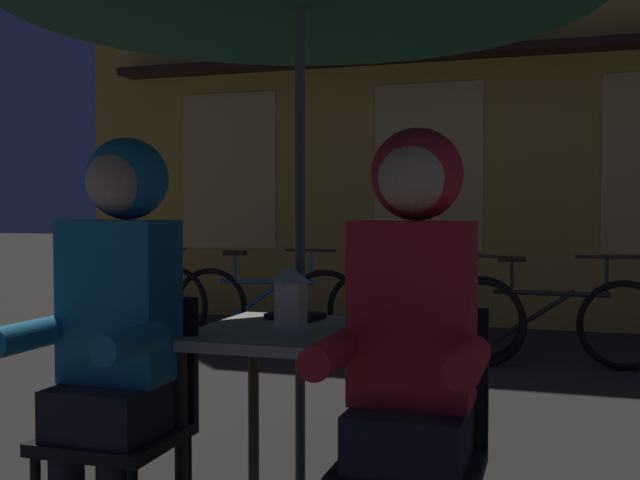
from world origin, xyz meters
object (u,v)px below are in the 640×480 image
at_px(chair_left, 126,414).
at_px(bicycle_nearest, 134,299).
at_px(person_left_hooded, 116,308).
at_px(cafe_table, 300,357).
at_px(chair_right, 415,441).
at_px(bicycle_fourth, 550,320).
at_px(bicycle_third, 420,315).
at_px(book, 295,316).
at_px(lantern, 290,298).
at_px(person_right_hooded, 411,322).
at_px(bicycle_second, 266,305).

xyz_separation_m(chair_left, bicycle_nearest, (-2.37, 3.91, -0.14)).
bearing_deg(person_left_hooded, chair_left, 90.00).
xyz_separation_m(cafe_table, person_left_hooded, (-0.48, -0.43, 0.21)).
bearing_deg(chair_right, person_left_hooded, -176.61).
height_order(bicycle_nearest, bicycle_fourth, same).
height_order(bicycle_third, book, bicycle_third).
distance_m(cafe_table, bicycle_nearest, 4.55).
bearing_deg(lantern, chair_left, -150.09).
relative_size(person_left_hooded, person_right_hooded, 1.00).
bearing_deg(chair_right, bicycle_third, 99.78).
xyz_separation_m(person_left_hooded, book, (0.38, 0.64, -0.09)).
bearing_deg(book, chair_right, -34.36).
relative_size(person_right_hooded, bicycle_second, 0.84).
relative_size(bicycle_second, book, 8.37).
bearing_deg(chair_right, bicycle_nearest, 130.37).
relative_size(bicycle_second, bicycle_fourth, 1.00).
xyz_separation_m(chair_right, bicycle_nearest, (-3.33, 3.91, -0.14)).
bearing_deg(bicycle_third, chair_right, -80.22).
xyz_separation_m(cafe_table, bicycle_nearest, (-2.85, 3.54, -0.29)).
xyz_separation_m(cafe_table, lantern, (-0.00, -0.10, 0.22)).
xyz_separation_m(person_left_hooded, person_right_hooded, (0.96, 0.00, 0.00)).
relative_size(cafe_table, lantern, 3.20).
relative_size(person_right_hooded, bicycle_fourth, 0.83).
bearing_deg(person_left_hooded, person_right_hooded, 0.00).
bearing_deg(chair_left, book, 56.74).
relative_size(lantern, bicycle_fourth, 0.14).
height_order(lantern, book, lantern).
relative_size(bicycle_nearest, bicycle_second, 0.99).
xyz_separation_m(bicycle_nearest, book, (2.75, -3.33, 0.41)).
height_order(chair_right, person_left_hooded, person_left_hooded).
height_order(chair_right, bicycle_third, chair_right).
bearing_deg(book, lantern, -62.55).
distance_m(chair_left, bicycle_third, 3.68).
relative_size(chair_right, person_left_hooded, 0.62).
xyz_separation_m(person_right_hooded, bicycle_second, (-2.00, 3.94, -0.50)).
distance_m(chair_right, bicycle_fourth, 3.71).
relative_size(bicycle_second, bicycle_third, 1.02).
relative_size(person_left_hooded, bicycle_fourth, 0.83).
relative_size(person_left_hooded, bicycle_third, 0.85).
height_order(lantern, chair_right, lantern).
bearing_deg(cafe_table, person_left_hooded, -138.43).
relative_size(chair_right, bicycle_second, 0.52).
bearing_deg(chair_right, bicycle_second, 117.31).
height_order(bicycle_third, bicycle_fourth, same).
xyz_separation_m(bicycle_nearest, bicycle_second, (1.32, -0.03, 0.00)).
distance_m(chair_left, book, 0.75).
distance_m(cafe_table, person_left_hooded, 0.67).
distance_m(bicycle_third, book, 3.10).
relative_size(chair_left, bicycle_nearest, 0.53).
xyz_separation_m(bicycle_third, book, (0.06, -3.07, 0.41)).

